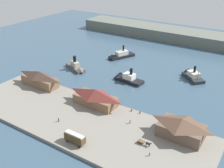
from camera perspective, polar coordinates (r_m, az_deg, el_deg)
ground_plane at (r=127.88m, az=-0.73°, el=-3.15°), size 320.00×320.00×0.00m
quay_promenade at (r=112.65m, az=-6.99°, el=-7.50°), size 110.00×36.00×1.20m
seawall_edge at (r=125.05m, az=-1.65°, el=-3.63°), size 110.00×0.80×1.00m
ferry_shed_central_terminal at (r=141.01m, az=-15.22°, el=1.18°), size 20.45×7.54×7.87m
ferry_shed_customs_shed at (r=119.35m, az=-3.56°, el=-2.75°), size 19.77×9.08×7.52m
ferry_shed_west_terminal at (r=102.73m, az=14.66°, el=-8.97°), size 16.88×10.81×7.57m
street_tram at (r=97.95m, az=-7.95°, el=-11.28°), size 8.04×2.80×4.05m
horse_cart at (r=97.94m, az=6.87°, el=-12.29°), size 5.40×1.42×1.87m
pedestrian_near_west_shed at (r=108.22m, az=3.89°, el=-8.01°), size 0.44×0.44×1.77m
pedestrian_standing_center at (r=93.76m, az=8.03°, el=-14.63°), size 0.38×0.38×1.54m
pedestrian_at_waters_edge at (r=111.11m, az=-11.34°, el=-7.52°), size 0.44×0.44×1.77m
mooring_post_center_east at (r=116.07m, az=4.21°, el=-5.62°), size 0.44×0.44×0.90m
mooring_post_center_west at (r=114.89m, az=5.99°, el=-6.07°), size 0.44×0.44×0.90m
ferry_mid_harbor at (r=177.00m, az=1.58°, el=6.06°), size 12.99×19.64×9.76m
ferry_moored_east at (r=159.53m, az=-7.58°, el=3.49°), size 18.00×11.27×9.59m
ferry_outer_harbor at (r=154.72m, az=16.64°, el=1.79°), size 15.62×14.99×9.95m
ferry_approaching_west at (r=145.13m, az=3.05°, el=1.27°), size 17.58×7.31×9.83m
far_headland at (r=219.82m, az=15.56°, el=9.84°), size 180.00×24.00×8.00m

